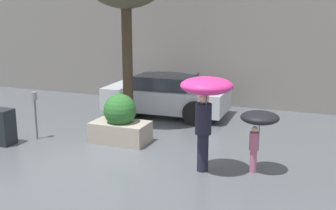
# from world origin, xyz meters

# --- Properties ---
(ground_plane) EXTENTS (40.00, 40.00, 0.00)m
(ground_plane) POSITION_xyz_m (0.00, 0.00, 0.00)
(ground_plane) COLOR #51565B
(building_facade) EXTENTS (18.00, 0.30, 6.00)m
(building_facade) POSITION_xyz_m (0.00, 6.50, 3.00)
(building_facade) COLOR gray
(building_facade) RESTS_ON ground
(planter_box) EXTENTS (1.44, 0.83, 1.25)m
(planter_box) POSITION_xyz_m (-0.37, 1.48, 0.53)
(planter_box) COLOR #9E9384
(planter_box) RESTS_ON ground
(person_adult) EXTENTS (1.05, 1.05, 2.02)m
(person_adult) POSITION_xyz_m (2.19, 0.29, 1.61)
(person_adult) COLOR #1E1E2D
(person_adult) RESTS_ON ground
(person_child) EXTENTS (0.79, 0.79, 1.31)m
(person_child) POSITION_xyz_m (3.20, 0.72, 1.09)
(person_child) COLOR #B76684
(person_child) RESTS_ON ground
(parked_car_near) EXTENTS (3.88, 2.10, 1.29)m
(parked_car_near) POSITION_xyz_m (-0.30, 4.51, 0.62)
(parked_car_near) COLOR #B7BCC1
(parked_car_near) RESTS_ON ground
(parking_meter) EXTENTS (0.14, 0.14, 1.25)m
(parking_meter) POSITION_xyz_m (-2.53, 0.92, 0.90)
(parking_meter) COLOR #595B60
(parking_meter) RESTS_ON ground
(newspaper_box) EXTENTS (0.50, 0.44, 0.90)m
(newspaper_box) POSITION_xyz_m (-3.03, 0.26, 0.45)
(newspaper_box) COLOR #1E2328
(newspaper_box) RESTS_ON ground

